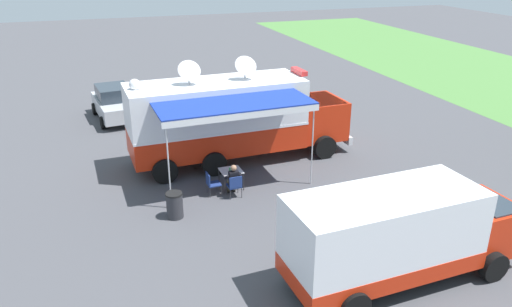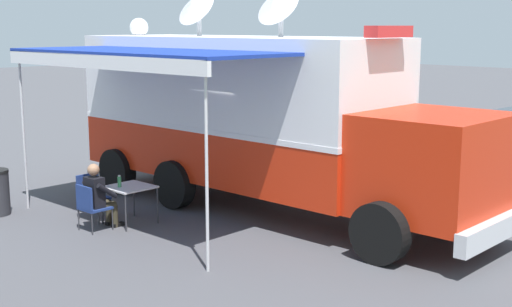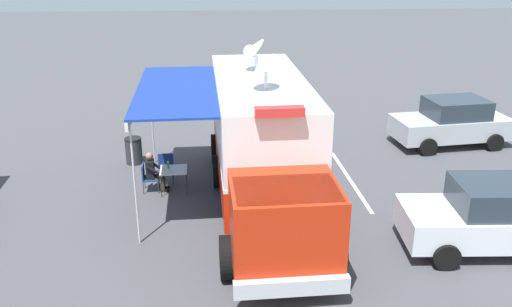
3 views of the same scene
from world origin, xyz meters
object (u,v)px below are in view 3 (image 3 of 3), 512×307
at_px(command_truck, 262,139).
at_px(folding_chair_at_table, 147,175).
at_px(water_bottle, 168,165).
at_px(seated_responder, 153,171).
at_px(car_behind_truck, 452,122).
at_px(car_far_corner, 492,216).
at_px(folding_table, 174,171).
at_px(folding_chair_beside_table, 166,166).
at_px(trash_bin, 134,151).

distance_m(command_truck, folding_chair_at_table, 3.81).
xyz_separation_m(water_bottle, seated_responder, (0.45, -0.01, -0.18)).
distance_m(folding_chair_at_table, car_behind_truck, 11.33).
xyz_separation_m(water_bottle, car_far_corner, (-8.09, 3.95, 0.05)).
bearing_deg(folding_chair_at_table, command_truck, 163.40).
relative_size(folding_table, water_bottle, 3.70).
relative_size(water_bottle, car_far_corner, 0.05).
height_order(water_bottle, folding_chair_beside_table, water_bottle).
relative_size(water_bottle, folding_chair_beside_table, 0.26).
relative_size(water_bottle, trash_bin, 0.25).
bearing_deg(trash_bin, seated_responder, 111.66).
height_order(car_behind_truck, car_far_corner, same).
bearing_deg(trash_bin, folding_table, 122.32).
relative_size(command_truck, folding_chair_beside_table, 11.00).
bearing_deg(seated_responder, car_far_corner, 155.12).
xyz_separation_m(folding_chair_at_table, car_behind_truck, (-10.79, -3.42, 0.37)).
bearing_deg(folding_chair_at_table, car_far_corner, 155.63).
distance_m(water_bottle, folding_chair_beside_table, 0.84).
bearing_deg(folding_chair_at_table, trash_bin, -72.50).
bearing_deg(folding_chair_beside_table, trash_bin, -52.26).
height_order(water_bottle, seated_responder, seated_responder).
height_order(folding_chair_at_table, car_far_corner, car_far_corner).
height_order(trash_bin, car_behind_truck, car_behind_truck).
bearing_deg(folding_table, water_bottle, -28.90).
relative_size(command_truck, car_far_corner, 2.23).
relative_size(folding_chair_at_table, seated_responder, 0.70).
relative_size(seated_responder, car_behind_truck, 0.29).
height_order(water_bottle, car_behind_truck, car_behind_truck).
xyz_separation_m(folding_chair_at_table, folding_chair_beside_table, (-0.49, -0.76, 0.00)).
bearing_deg(trash_bin, command_truck, 140.92).
distance_m(folding_table, car_far_corner, 8.82).
bearing_deg(command_truck, seated_responder, -17.63).
height_order(folding_chair_beside_table, car_far_corner, car_far_corner).
height_order(command_truck, water_bottle, command_truck).
relative_size(folding_chair_at_table, car_behind_truck, 0.20).
bearing_deg(water_bottle, command_truck, 159.87).
xyz_separation_m(folding_chair_at_table, trash_bin, (0.74, -2.34, -0.06)).
bearing_deg(command_truck, trash_bin, -39.08).
height_order(seated_responder, car_far_corner, car_far_corner).
bearing_deg(command_truck, car_behind_truck, -149.10).
height_order(command_truck, folding_chair_at_table, command_truck).
xyz_separation_m(trash_bin, car_far_corner, (-9.46, 6.29, 0.42)).
bearing_deg(car_far_corner, folding_chair_at_table, -24.37).
bearing_deg(folding_chair_at_table, water_bottle, 179.71).
distance_m(command_truck, car_behind_truck, 8.70).
distance_m(command_truck, folding_table, 3.03).
bearing_deg(folding_table, seated_responder, -9.05).
distance_m(command_truck, seated_responder, 3.60).
relative_size(folding_table, car_far_corner, 0.19).
bearing_deg(water_bottle, seated_responder, -1.27).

